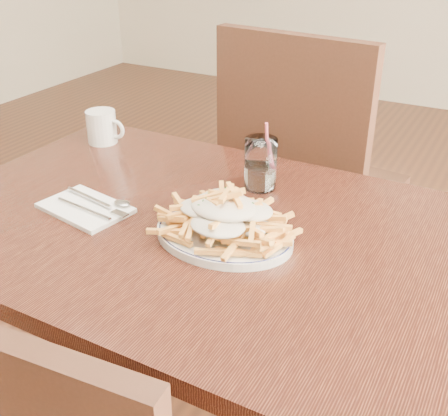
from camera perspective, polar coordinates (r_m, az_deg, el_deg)
The scene contains 8 objects.
table at distance 1.23m, azimuth -2.44°, elevation -4.59°, with size 1.20×0.80×0.75m.
chair_far at distance 1.81m, azimuth 8.19°, elevation 3.51°, with size 0.53×0.53×1.04m.
fries_plate at distance 1.12m, azimuth 0.00°, elevation -2.71°, with size 0.33×0.31×0.02m.
loaded_fries at distance 1.10m, azimuth 0.00°, elevation -0.45°, with size 0.30×0.27×0.08m.
napkin at distance 1.27m, azimuth -13.90°, elevation 0.01°, with size 0.19×0.13×0.01m, color white.
cutlery at distance 1.27m, azimuth -13.77°, elevation 0.45°, with size 0.21×0.09×0.01m.
water_glass at distance 1.31m, azimuth 3.72°, elevation 4.20°, with size 0.08×0.08×0.17m.
coffee_mug at distance 1.62m, azimuth -12.25°, elevation 8.05°, with size 0.12×0.08×0.09m.
Camera 1 is at (0.54, -0.88, 1.33)m, focal length 45.00 mm.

